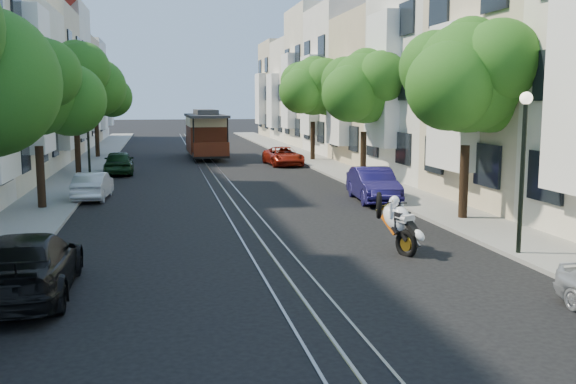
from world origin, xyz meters
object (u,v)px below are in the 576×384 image
tree_w_c (75,81)px  cable_car (206,132)px  lamp_west (88,125)px  parked_car_w_mid (93,186)px  parked_car_w_near (27,265)px  parked_car_w_far (119,162)px  tree_e_c (366,89)px  lamp_east (524,149)px  tree_e_b (470,80)px  sportbike_rider (396,220)px  parked_car_e_mid (373,185)px  parked_car_e_far (283,156)px  tree_w_b (38,91)px  tree_e_d (314,88)px  tree_w_d (96,92)px

tree_w_c → cable_car: size_ratio=0.87×
lamp_west → parked_car_w_mid: (0.70, -5.61, -2.28)m
parked_car_w_near → parked_car_w_far: parked_car_w_near is taller
tree_e_c → lamp_east: 16.10m
tree_e_b → parked_car_w_far: bearing=126.9°
sportbike_rider → tree_e_c: bearing=53.9°
parked_car_e_mid → parked_car_w_mid: (-11.20, 2.72, -0.11)m
tree_e_c → parked_car_w_far: bearing=156.1°
parked_car_w_mid → parked_car_e_far: bearing=-126.4°
lamp_east → lamp_west: 21.97m
tree_w_c → tree_e_b: bearing=-48.0°
parked_car_e_far → tree_w_b: bearing=-133.1°
tree_e_d → parked_car_w_far: tree_e_d is taller
parked_car_e_mid → tree_w_c: bearing=143.4°
parked_car_e_mid → parked_car_w_near: (-11.20, -10.80, -0.00)m
tree_e_b → cable_car: 26.81m
tree_e_d → tree_w_d: tree_e_d is taller
cable_car → parked_car_w_mid: (-5.92, -18.32, -1.27)m
lamp_west → parked_car_w_far: (1.19, 3.46, -2.18)m
parked_car_w_near → tree_e_c: bearing=-127.6°
tree_e_d → parked_car_w_mid: 19.92m
lamp_east → tree_w_d: bearing=112.8°
tree_w_c → tree_w_d: tree_w_c is taller
sportbike_rider → parked_car_w_far: sportbike_rider is taller
parked_car_w_near → tree_w_c: bearing=-86.7°
tree_w_c → lamp_west: size_ratio=1.71×
tree_e_b → lamp_east: 5.41m
tree_e_c → parked_car_e_mid: size_ratio=1.57×
tree_w_b → lamp_west: bearing=84.0°
tree_e_d → parked_car_w_far: (-12.37, -5.52, -4.20)m
parked_car_e_far → parked_car_w_far: 10.30m
lamp_east → sportbike_rider: size_ratio=2.21×
lamp_west → sportbike_rider: (9.63, -16.89, -1.97)m
lamp_west → parked_car_w_near: lamp_west is taller
tree_e_d → lamp_west: size_ratio=1.65×
tree_e_b → cable_car: (-6.94, 25.73, -2.89)m
tree_w_b → tree_w_d: 22.00m
tree_w_b → parked_car_w_mid: 4.78m
tree_w_d → lamp_east: (13.44, -31.98, -1.75)m
tree_e_d → parked_car_e_far: 5.54m
tree_w_d → sportbike_rider: (10.47, -30.87, -3.72)m
parked_car_w_mid → tree_w_c: bearing=-75.9°
tree_w_c → parked_car_e_far: (11.86, 3.57, -4.49)m
tree_e_c → lamp_west: bearing=171.5°
tree_w_d → cable_car: (7.46, -1.27, -2.76)m
tree_w_c → parked_car_e_mid: 17.59m
tree_w_b → cable_car: (7.46, 20.73, -2.56)m
tree_e_d → tree_w_c: bearing=-157.4°
tree_w_b → cable_car: tree_w_b is taller
tree_w_c → parked_car_w_near: size_ratio=1.52×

